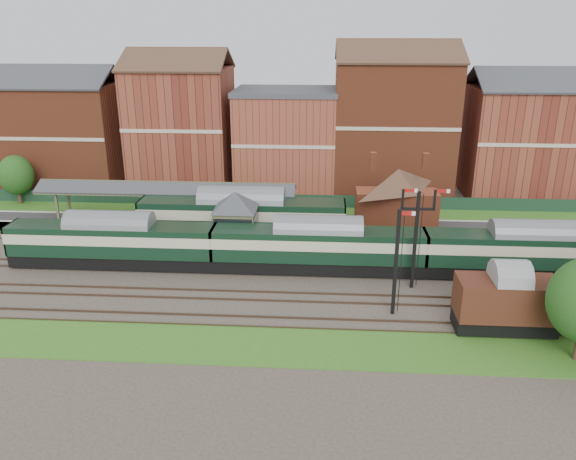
# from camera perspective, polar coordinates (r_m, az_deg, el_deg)

# --- Properties ---
(ground) EXTENTS (160.00, 160.00, 0.00)m
(ground) POSITION_cam_1_polar(r_m,az_deg,el_deg) (48.28, -2.25, -4.11)
(ground) COLOR #473D33
(ground) RESTS_ON ground
(grass_back) EXTENTS (90.00, 4.50, 0.06)m
(grass_back) POSITION_cam_1_polar(r_m,az_deg,el_deg) (63.14, -0.77, 1.86)
(grass_back) COLOR #2D6619
(grass_back) RESTS_ON ground
(grass_front) EXTENTS (90.00, 5.00, 0.06)m
(grass_front) POSITION_cam_1_polar(r_m,az_deg,el_deg) (37.72, -4.16, -11.54)
(grass_front) COLOR #2D6619
(grass_front) RESTS_ON ground
(fence) EXTENTS (90.00, 0.12, 1.50)m
(fence) POSITION_cam_1_polar(r_m,az_deg,el_deg) (64.82, -0.63, 3.02)
(fence) COLOR #193823
(fence) RESTS_ON ground
(platform) EXTENTS (55.00, 3.40, 1.00)m
(platform) POSITION_cam_1_polar(r_m,az_deg,el_deg) (57.73, -6.21, 0.46)
(platform) COLOR #2D2D2D
(platform) RESTS_ON ground
(signal_box) EXTENTS (5.40, 5.40, 6.00)m
(signal_box) POSITION_cam_1_polar(r_m,az_deg,el_deg) (50.48, -5.31, 0.81)
(signal_box) COLOR #566A4B
(signal_box) RESTS_ON ground
(brick_hut) EXTENTS (3.20, 2.64, 2.94)m
(brick_hut) POSITION_cam_1_polar(r_m,az_deg,el_deg) (50.57, 3.75, -1.52)
(brick_hut) COLOR maroon
(brick_hut) RESTS_ON ground
(station_building) EXTENTS (8.10, 8.10, 5.90)m
(station_building) POSITION_cam_1_polar(r_m,az_deg,el_deg) (56.29, 11.00, 3.39)
(station_building) COLOR brown
(station_building) RESTS_ON platform
(canopy) EXTENTS (26.00, 3.89, 4.08)m
(canopy) POSITION_cam_1_polar(r_m,az_deg,el_deg) (57.84, -12.25, 4.39)
(canopy) COLOR #4F5233
(canopy) RESTS_ON platform
(semaphore_bracket) EXTENTS (3.60, 0.25, 8.18)m
(semaphore_bracket) POSITION_cam_1_polar(r_m,az_deg,el_deg) (44.57, 12.91, -0.31)
(semaphore_bracket) COLOR black
(semaphore_bracket) RESTS_ON ground
(semaphore_siding) EXTENTS (1.23, 0.25, 8.00)m
(semaphore_siding) POSITION_cam_1_polar(r_m,az_deg,el_deg) (40.31, 10.96, -3.11)
(semaphore_siding) COLOR black
(semaphore_siding) RESTS_ON ground
(town_backdrop) EXTENTS (69.00, 10.00, 16.00)m
(town_backdrop) POSITION_cam_1_polar(r_m,az_deg,el_deg) (70.13, -0.36, 9.59)
(town_backdrop) COLOR brown
(town_backdrop) RESTS_ON ground
(dmu_train) EXTENTS (53.14, 2.79, 4.08)m
(dmu_train) POSITION_cam_1_polar(r_m,az_deg,el_deg) (47.11, 3.06, -1.60)
(dmu_train) COLOR black
(dmu_train) RESTS_ON ground
(platform_railcar) EXTENTS (19.60, 3.09, 4.51)m
(platform_railcar) POSITION_cam_1_polar(r_m,az_deg,el_deg) (53.68, -4.68, 1.38)
(platform_railcar) COLOR black
(platform_railcar) RESTS_ON ground
(goods_van_a) EXTENTS (6.64, 2.88, 4.03)m
(goods_van_a) POSITION_cam_1_polar(r_m,az_deg,el_deg) (40.90, 21.30, -6.74)
(goods_van_a) COLOR black
(goods_van_a) RESTS_ON ground
(tree_back) EXTENTS (3.95, 3.95, 5.77)m
(tree_back) POSITION_cam_1_polar(r_m,az_deg,el_deg) (72.43, -25.91, 5.06)
(tree_back) COLOR #382619
(tree_back) RESTS_ON ground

